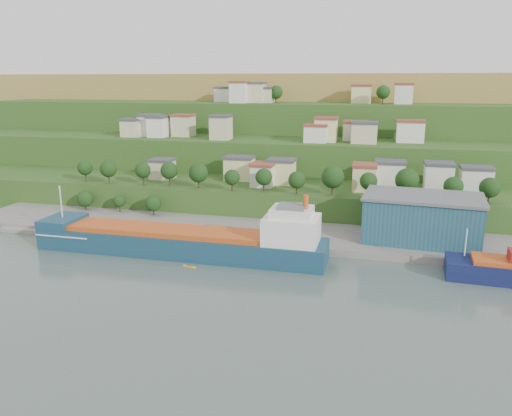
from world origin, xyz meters
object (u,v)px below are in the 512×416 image
(caravan, at_px, (80,221))
(kayak_orange, at_px, (177,259))
(cargo_ship_near, at_px, (188,243))
(warehouse, at_px, (422,218))

(caravan, bearing_deg, kayak_orange, -13.49)
(cargo_ship_near, height_order, caravan, cargo_ship_near)
(warehouse, height_order, kayak_orange, warehouse)
(kayak_orange, bearing_deg, warehouse, 37.86)
(warehouse, xyz_separation_m, caravan, (-100.67, -7.71, -5.74))
(cargo_ship_near, bearing_deg, kayak_orange, -108.15)
(warehouse, bearing_deg, cargo_ship_near, -155.19)
(warehouse, distance_m, caravan, 101.12)
(cargo_ship_near, xyz_separation_m, warehouse, (59.85, 20.99, 5.23))
(cargo_ship_near, distance_m, kayak_orange, 5.35)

